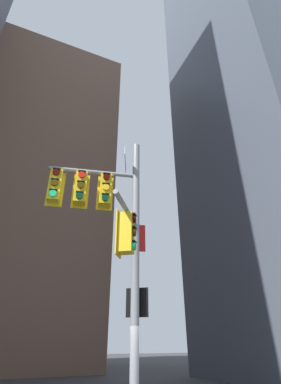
{
  "coord_description": "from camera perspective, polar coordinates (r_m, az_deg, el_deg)",
  "views": [
    {
      "loc": [
        -2.88,
        -7.05,
        2.14
      ],
      "look_at": [
        0.1,
        -0.14,
        6.17
      ],
      "focal_mm": 26.43,
      "sensor_mm": 36.0,
      "label": 1
    }
  ],
  "objects": [
    {
      "name": "building_tower_right",
      "position": [
        34.03,
        21.62,
        19.62
      ],
      "size": [
        12.63,
        12.63,
        52.53
      ],
      "primitive_type": "cube",
      "color": "#4C5460",
      "rests_on": "ground"
    },
    {
      "name": "building_mid_block",
      "position": [
        35.02,
        -20.64,
        -0.23
      ],
      "size": [
        14.87,
        14.87,
        34.92
      ],
      "primitive_type": "cube",
      "color": "brown",
      "rests_on": "ground"
    },
    {
      "name": "signal_pole_assembly",
      "position": [
        7.91,
        -6.34,
        -6.87
      ],
      "size": [
        2.98,
        2.56,
        7.98
      ],
      "color": "gray",
      "rests_on": "ground"
    }
  ]
}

